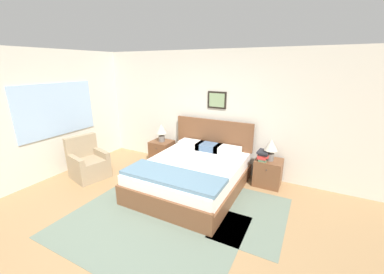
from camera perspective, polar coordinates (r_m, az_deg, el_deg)
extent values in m
plane|color=#99754C|center=(3.69, -13.59, -21.78)|extent=(16.00, 16.00, 0.00)
cube|color=beige|center=(5.23, 4.60, 6.16)|extent=(7.91, 0.06, 2.60)
cube|color=black|center=(5.09, 6.08, 8.90)|extent=(0.42, 0.02, 0.36)
cube|color=gray|center=(5.08, 6.02, 8.88)|extent=(0.34, 0.00, 0.29)
cube|color=beige|center=(5.95, -26.80, 5.72)|extent=(0.06, 5.01, 2.60)
cube|color=#9EBCDB|center=(5.68, -29.92, 5.75)|extent=(0.02, 1.69, 1.08)
cube|color=slate|center=(3.76, -10.73, -20.67)|extent=(2.64, 1.87, 0.01)
cube|color=slate|center=(4.03, 14.70, -18.04)|extent=(0.97, 1.58, 0.01)
cube|color=brown|center=(4.58, -0.16, -10.89)|extent=(1.76, 2.13, 0.28)
cube|color=brown|center=(3.73, -7.86, -14.98)|extent=(1.76, 0.06, 0.08)
cube|color=white|center=(4.46, -0.16, -7.87)|extent=(1.69, 2.05, 0.25)
cube|color=brown|center=(5.19, 5.17, 0.86)|extent=(1.76, 0.06, 0.62)
cube|color=slate|center=(3.87, -4.83, -9.44)|extent=(1.72, 0.60, 0.06)
cube|color=white|center=(5.23, -0.15, -1.70)|extent=(0.52, 0.32, 0.14)
cube|color=white|center=(4.92, 8.61, -3.15)|extent=(0.52, 0.32, 0.14)
cube|color=slate|center=(5.06, 4.09, -2.41)|extent=(0.52, 0.32, 0.14)
cube|color=#998466|center=(5.44, -23.56, -6.98)|extent=(0.78, 0.78, 0.40)
cube|color=#998466|center=(5.52, -25.29, -2.01)|extent=(0.27, 0.65, 0.47)
cube|color=#998466|center=(5.45, -21.35, -3.59)|extent=(0.65, 0.25, 0.14)
cube|color=#998466|center=(5.24, -26.55, -5.04)|extent=(0.65, 0.25, 0.14)
cube|color=brown|center=(5.79, -7.27, -3.50)|extent=(0.50, 0.45, 0.53)
sphere|color=#332D28|center=(5.56, -8.71, -2.82)|extent=(0.02, 0.02, 0.02)
cube|color=brown|center=(4.91, 17.93, -8.15)|extent=(0.50, 0.45, 0.53)
sphere|color=#332D28|center=(4.64, 17.57, -7.64)|extent=(0.02, 0.02, 0.02)
cylinder|color=slate|center=(5.67, -7.36, -0.37)|extent=(0.15, 0.15, 0.15)
cylinder|color=slate|center=(5.64, -7.40, 0.63)|extent=(0.02, 0.02, 0.06)
cone|color=beige|center=(5.60, -7.46, 2.00)|extent=(0.25, 0.25, 0.22)
cylinder|color=slate|center=(4.77, 18.36, -4.56)|extent=(0.15, 0.15, 0.15)
cylinder|color=slate|center=(4.73, 18.47, -3.40)|extent=(0.02, 0.02, 0.06)
cone|color=beige|center=(4.69, 18.63, -1.79)|extent=(0.25, 0.25, 0.22)
cube|color=#4C7551|center=(4.77, 16.80, -5.07)|extent=(0.18, 0.29, 0.04)
cube|color=#B7332D|center=(4.76, 16.84, -4.68)|extent=(0.18, 0.28, 0.03)
cube|color=#B7332D|center=(4.75, 16.88, -4.27)|extent=(0.23, 0.25, 0.04)
cube|color=#232328|center=(4.74, 16.92, -3.83)|extent=(0.19, 0.25, 0.03)
cube|color=#232328|center=(4.72, 16.95, -3.44)|extent=(0.22, 0.29, 0.03)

